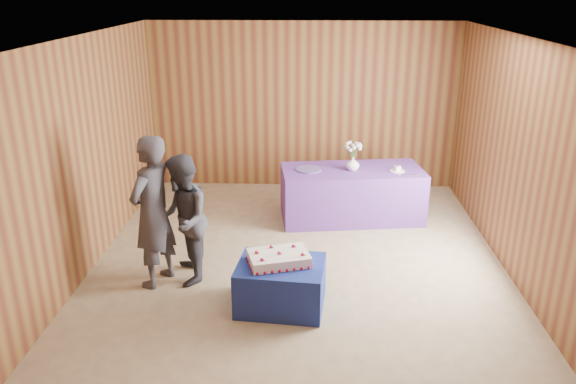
# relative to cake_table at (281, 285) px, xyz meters

# --- Properties ---
(ground) EXTENTS (6.00, 6.00, 0.00)m
(ground) POSITION_rel_cake_table_xyz_m (0.17, 0.86, -0.25)
(ground) COLOR tan
(ground) RESTS_ON ground
(room_shell) EXTENTS (5.04, 6.04, 2.72)m
(room_shell) POSITION_rel_cake_table_xyz_m (0.17, 0.86, 1.55)
(room_shell) COLOR brown
(room_shell) RESTS_ON ground
(cake_table) EXTENTS (0.97, 0.79, 0.50)m
(cake_table) POSITION_rel_cake_table_xyz_m (0.00, 0.00, 0.00)
(cake_table) COLOR navy
(cake_table) RESTS_ON ground
(serving_table) EXTENTS (2.10, 1.15, 0.75)m
(serving_table) POSITION_rel_cake_table_xyz_m (0.90, 2.44, 0.12)
(serving_table) COLOR #663593
(serving_table) RESTS_ON ground
(sheet_cake) EXTENTS (0.74, 0.60, 0.15)m
(sheet_cake) POSITION_rel_cake_table_xyz_m (-0.02, 0.03, 0.31)
(sheet_cake) COLOR silver
(sheet_cake) RESTS_ON cake_table
(vase) EXTENTS (0.19, 0.19, 0.19)m
(vase) POSITION_rel_cake_table_xyz_m (0.90, 2.41, 0.60)
(vase) COLOR white
(vase) RESTS_ON serving_table
(flower_spray) EXTENTS (0.25, 0.25, 0.19)m
(flower_spray) POSITION_rel_cake_table_xyz_m (0.90, 2.41, 0.85)
(flower_spray) COLOR #356829
(flower_spray) RESTS_ON vase
(platter) EXTENTS (0.42, 0.42, 0.02)m
(platter) POSITION_rel_cake_table_xyz_m (0.28, 2.38, 0.51)
(platter) COLOR #54478E
(platter) RESTS_ON serving_table
(plate) EXTENTS (0.24, 0.24, 0.01)m
(plate) POSITION_rel_cake_table_xyz_m (1.53, 2.38, 0.51)
(plate) COLOR silver
(plate) RESTS_ON serving_table
(cake_slice) EXTENTS (0.10, 0.09, 0.09)m
(cake_slice) POSITION_rel_cake_table_xyz_m (1.53, 2.38, 0.55)
(cake_slice) COLOR silver
(cake_slice) RESTS_ON plate
(knife) EXTENTS (0.26, 0.06, 0.00)m
(knife) POSITION_rel_cake_table_xyz_m (1.65, 2.23, 0.50)
(knife) COLOR silver
(knife) RESTS_ON serving_table
(guest_left) EXTENTS (0.63, 0.75, 1.74)m
(guest_left) POSITION_rel_cake_table_xyz_m (-1.44, 0.46, 0.62)
(guest_left) COLOR #35343E
(guest_left) RESTS_ON ground
(guest_right) EXTENTS (0.72, 0.84, 1.50)m
(guest_right) POSITION_rel_cake_table_xyz_m (-1.13, 0.53, 0.50)
(guest_right) COLOR #33333D
(guest_right) RESTS_ON ground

